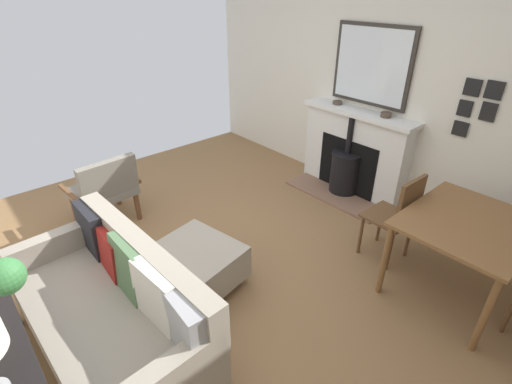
# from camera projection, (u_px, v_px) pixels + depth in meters

# --- Properties ---
(ground_plane) EXTENTS (4.85, 5.34, 0.01)m
(ground_plane) POSITION_uv_depth(u_px,v_px,m) (207.00, 261.00, 3.60)
(ground_plane) COLOR olive
(wall_left) EXTENTS (0.12, 5.34, 2.86)m
(wall_left) POSITION_uv_depth(u_px,v_px,m) (372.00, 74.00, 4.29)
(wall_left) COLOR beige
(wall_left) RESTS_ON ground
(fireplace) EXTENTS (0.65, 1.45, 1.05)m
(fireplace) POSITION_uv_depth(u_px,v_px,m) (352.00, 156.00, 4.61)
(fireplace) COLOR brown
(fireplace) RESTS_ON ground
(mirror_over_mantel) EXTENTS (0.04, 0.97, 0.87)m
(mirror_over_mantel) POSITION_uv_depth(u_px,v_px,m) (372.00, 65.00, 4.17)
(mirror_over_mantel) COLOR #2D2823
(mantel_bowl_near) EXTENTS (0.12, 0.12, 0.04)m
(mantel_bowl_near) POSITION_uv_depth(u_px,v_px,m) (337.00, 102.00, 4.57)
(mantel_bowl_near) COLOR #47382D
(mantel_bowl_near) RESTS_ON fireplace
(mantel_bowl_far) EXTENTS (0.12, 0.12, 0.05)m
(mantel_bowl_far) POSITION_uv_depth(u_px,v_px,m) (386.00, 115.00, 4.13)
(mantel_bowl_far) COLOR #47382D
(mantel_bowl_far) RESTS_ON fireplace
(sofa) EXTENTS (0.87, 1.76, 0.82)m
(sofa) POSITION_uv_depth(u_px,v_px,m) (116.00, 308.00, 2.59)
(sofa) COLOR #B2B2B7
(sofa) RESTS_ON ground
(ottoman) EXTENTS (0.73, 0.80, 0.39)m
(ottoman) POSITION_uv_depth(u_px,v_px,m) (198.00, 263.00, 3.21)
(ottoman) COLOR #B2B2B7
(ottoman) RESTS_ON ground
(armchair_accent) EXTENTS (0.72, 0.63, 0.82)m
(armchair_accent) POSITION_uv_depth(u_px,v_px,m) (105.00, 187.00, 3.94)
(armchair_accent) COLOR brown
(armchair_accent) RESTS_ON ground
(dining_table) EXTENTS (1.04, 0.88, 0.73)m
(dining_table) POSITION_uv_depth(u_px,v_px,m) (467.00, 230.00, 2.95)
(dining_table) COLOR brown
(dining_table) RESTS_ON ground
(dining_chair_near_fireplace) EXTENTS (0.41, 0.41, 0.90)m
(dining_chair_near_fireplace) POSITION_uv_depth(u_px,v_px,m) (398.00, 213.00, 3.38)
(dining_chair_near_fireplace) COLOR brown
(dining_chair_near_fireplace) RESTS_ON ground
(photo_gallery_row) EXTENTS (0.02, 0.34, 0.57)m
(photo_gallery_row) POSITION_uv_depth(u_px,v_px,m) (476.00, 105.00, 3.50)
(photo_gallery_row) COLOR black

